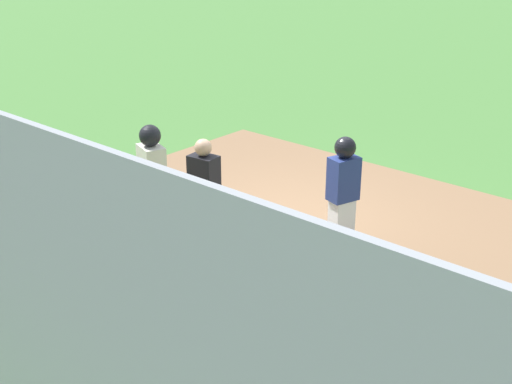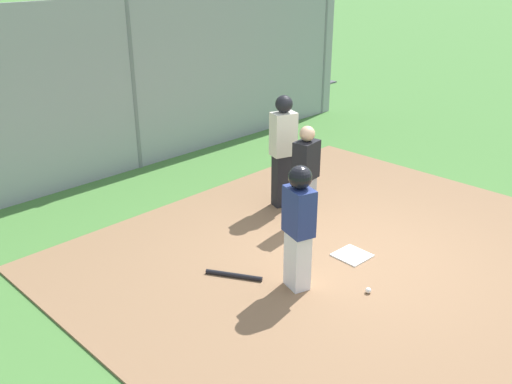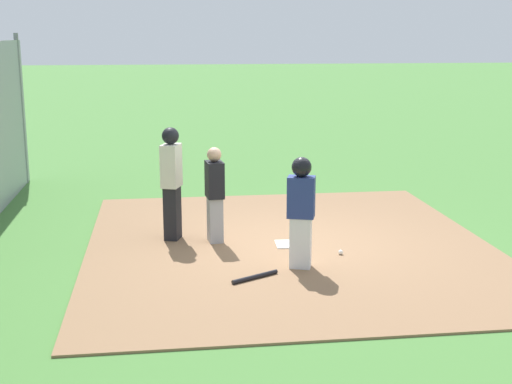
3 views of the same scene
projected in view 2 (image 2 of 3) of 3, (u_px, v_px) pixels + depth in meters
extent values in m
plane|color=#477A38|center=(352.00, 258.00, 7.76)|extent=(140.00, 140.00, 0.00)
cube|color=#896647|center=(352.00, 257.00, 7.75)|extent=(7.20, 6.40, 0.03)
cube|color=white|center=(352.00, 255.00, 7.74)|extent=(0.46, 0.46, 0.02)
cube|color=#9E9EA3|center=(305.00, 200.00, 8.58)|extent=(0.32, 0.25, 0.74)
cube|color=black|center=(306.00, 160.00, 8.32)|extent=(0.41, 0.30, 0.58)
sphere|color=tan|center=(307.00, 134.00, 8.16)|extent=(0.23, 0.23, 0.23)
cube|color=black|center=(282.00, 180.00, 9.15)|extent=(0.36, 0.31, 0.88)
cube|color=beige|center=(283.00, 134.00, 8.84)|extent=(0.44, 0.37, 0.69)
sphere|color=black|center=(284.00, 104.00, 8.65)|extent=(0.27, 0.27, 0.27)
cube|color=silver|center=(297.00, 260.00, 6.90)|extent=(0.30, 0.35, 0.75)
cube|color=navy|center=(299.00, 211.00, 6.64)|extent=(0.36, 0.44, 0.59)
sphere|color=tan|center=(300.00, 179.00, 6.48)|extent=(0.23, 0.23, 0.23)
sphere|color=black|center=(300.00, 177.00, 6.47)|extent=(0.28, 0.28, 0.28)
cylinder|color=black|center=(234.00, 275.00, 7.23)|extent=(0.42, 0.69, 0.06)
sphere|color=white|center=(368.00, 290.00, 6.89)|extent=(0.07, 0.07, 0.07)
cube|color=#93999E|center=(133.00, 86.00, 10.41)|extent=(12.00, 0.05, 3.20)
cylinder|color=slate|center=(324.00, 48.00, 14.11)|extent=(0.10, 0.10, 3.35)
cylinder|color=slate|center=(133.00, 82.00, 10.38)|extent=(0.10, 0.10, 3.35)
cube|color=#515156|center=(34.00, 121.00, 13.99)|extent=(18.00, 5.20, 0.04)
cube|color=black|center=(192.00, 71.00, 17.70)|extent=(4.31, 1.99, 0.64)
cube|color=black|center=(187.00, 52.00, 17.37)|extent=(2.41, 1.72, 0.56)
cylinder|color=black|center=(210.00, 65.00, 19.15)|extent=(0.61, 0.22, 0.60)
cylinder|color=black|center=(242.00, 73.00, 17.98)|extent=(0.61, 0.22, 0.60)
cylinder|color=black|center=(141.00, 76.00, 17.50)|extent=(0.61, 0.22, 0.60)
cylinder|color=black|center=(171.00, 85.00, 16.32)|extent=(0.61, 0.22, 0.60)
cube|color=silver|center=(121.00, 90.00, 15.32)|extent=(4.38, 2.22, 0.64)
cube|color=silver|center=(114.00, 68.00, 14.97)|extent=(2.49, 1.84, 0.56)
cylinder|color=black|center=(138.00, 81.00, 16.83)|extent=(0.62, 0.25, 0.60)
cylinder|color=black|center=(178.00, 89.00, 15.88)|extent=(0.62, 0.25, 0.60)
cylinder|color=black|center=(59.00, 98.00, 14.84)|extent=(0.62, 0.25, 0.60)
cylinder|color=black|center=(100.00, 108.00, 13.89)|extent=(0.62, 0.25, 0.60)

